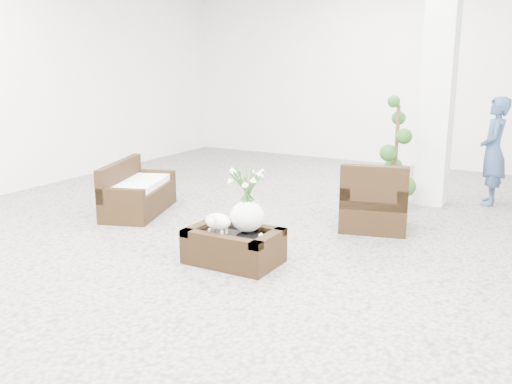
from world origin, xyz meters
The scene contains 10 objects.
ground centered at (0.00, 0.00, 0.00)m, with size 11.00×11.00×0.00m, color gray.
column centered at (1.20, 2.80, 1.75)m, with size 0.40×0.40×3.50m, color white.
coffee_table centered at (0.03, -0.60, 0.16)m, with size 0.90×0.60×0.31m, color black.
sheep_figurine centered at (-0.09, -0.70, 0.42)m, with size 0.28×0.23×0.21m, color white.
planter_narcissus centered at (0.13, -0.50, 0.71)m, with size 0.44×0.44×0.80m, color white, non-canonical shape.
tealight centered at (0.33, -0.58, 0.33)m, with size 0.04×0.04×0.03m, color white.
armchair centered at (0.88, 1.24, 0.41)m, with size 0.77×0.74×0.82m, color black.
loveseat centered at (-2.05, 0.38, 0.34)m, with size 1.28×0.61×0.68m, color black.
topiary centered at (0.80, 2.36, 0.75)m, with size 0.40×0.40×1.49m, color #1D3F14, non-canonical shape.
shopper centered at (1.93, 3.14, 0.75)m, with size 0.55×0.36×1.50m, color navy.
Camera 1 is at (2.86, -5.17, 2.01)m, focal length 39.68 mm.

